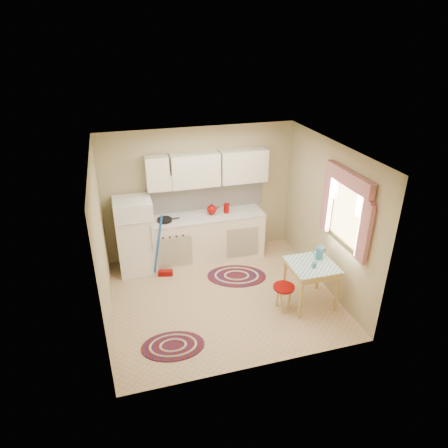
% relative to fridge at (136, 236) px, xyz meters
% --- Properties ---
extents(room_shell, '(3.64, 3.60, 2.52)m').
position_rel_fridge_xyz_m(room_shell, '(1.43, -1.01, 0.90)').
color(room_shell, tan).
rests_on(room_shell, ground).
extents(fridge, '(0.65, 0.60, 1.40)m').
position_rel_fridge_xyz_m(fridge, '(0.00, 0.00, 0.00)').
color(fridge, white).
rests_on(fridge, ground).
extents(broom, '(0.30, 0.17, 1.20)m').
position_rel_fridge_xyz_m(broom, '(0.45, -0.35, -0.10)').
color(broom, blue).
rests_on(broom, ground).
extents(base_cabinets, '(2.25, 0.60, 0.88)m').
position_rel_fridge_xyz_m(base_cabinets, '(1.27, 0.05, -0.26)').
color(base_cabinets, white).
rests_on(base_cabinets, ground).
extents(countertop, '(2.27, 0.62, 0.04)m').
position_rel_fridge_xyz_m(countertop, '(1.27, 0.05, 0.20)').
color(countertop, silver).
rests_on(countertop, base_cabinets).
extents(frying_pan, '(0.28, 0.28, 0.05)m').
position_rel_fridge_xyz_m(frying_pan, '(0.54, 0.00, 0.24)').
color(frying_pan, black).
rests_on(frying_pan, countertop).
extents(red_kettle, '(0.23, 0.22, 0.20)m').
position_rel_fridge_xyz_m(red_kettle, '(1.43, 0.05, 0.32)').
color(red_kettle, '#840604').
rests_on(red_kettle, countertop).
extents(red_canister, '(0.11, 0.11, 0.16)m').
position_rel_fridge_xyz_m(red_canister, '(1.71, 0.05, 0.30)').
color(red_canister, '#840604').
rests_on(red_canister, countertop).
extents(table, '(0.72, 0.72, 0.72)m').
position_rel_fridge_xyz_m(table, '(2.58, -1.77, -0.34)').
color(table, '#D3B969').
rests_on(table, ground).
extents(stool, '(0.45, 0.45, 0.42)m').
position_rel_fridge_xyz_m(stool, '(2.11, -1.80, -0.49)').
color(stool, '#840604').
rests_on(stool, ground).
extents(coffee_pot, '(0.18, 0.16, 0.29)m').
position_rel_fridge_xyz_m(coffee_pot, '(2.76, -1.65, 0.17)').
color(coffee_pot, '#28677B').
rests_on(coffee_pot, table).
extents(mug, '(0.09, 0.09, 0.10)m').
position_rel_fridge_xyz_m(mug, '(2.56, -1.87, 0.07)').
color(mug, '#28677B').
rests_on(mug, table).
extents(rug_center, '(1.23, 0.99, 0.02)m').
position_rel_fridge_xyz_m(rug_center, '(1.68, -0.73, -0.69)').
color(rug_center, maroon).
rests_on(rug_center, ground).
extents(rug_left, '(0.96, 0.71, 0.02)m').
position_rel_fridge_xyz_m(rug_left, '(0.28, -2.18, -0.69)').
color(rug_left, maroon).
rests_on(rug_left, ground).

